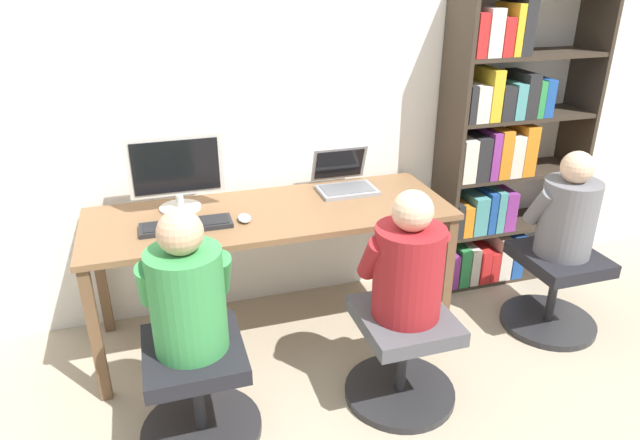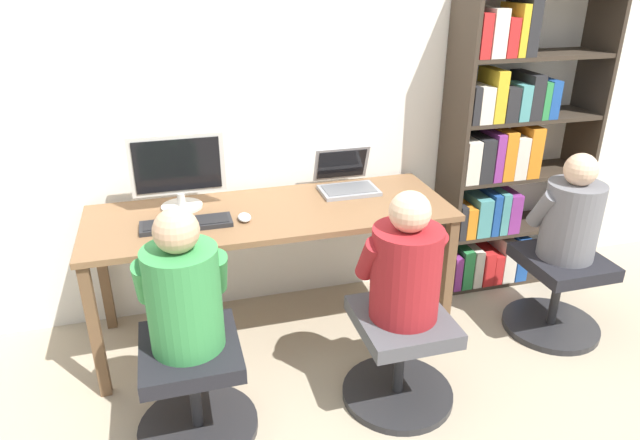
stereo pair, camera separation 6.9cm
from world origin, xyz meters
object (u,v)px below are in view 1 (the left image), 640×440
(desktop_monitor, at_px, (177,174))
(office_chair_side, at_px, (554,287))
(office_chair_left, at_px, (198,388))
(bookshelf, at_px, (499,154))
(office_chair_right, at_px, (402,353))
(person_at_laptop, at_px, (408,264))
(person_near_shelf, at_px, (568,212))
(person_at_monitor, at_px, (187,292))
(keyboard, at_px, (186,225))
(laptop, at_px, (344,181))

(desktop_monitor, distance_m, office_chair_side, 2.12)
(office_chair_left, height_order, bookshelf, bookshelf)
(office_chair_left, distance_m, office_chair_right, 0.92)
(person_at_laptop, bearing_deg, person_near_shelf, 15.08)
(desktop_monitor, height_order, office_chair_left, desktop_monitor)
(person_at_monitor, relative_size, bookshelf, 0.34)
(office_chair_side, relative_size, person_near_shelf, 0.92)
(bookshelf, bearing_deg, office_chair_right, -138.88)
(keyboard, xyz_separation_m, bookshelf, (1.86, 0.25, 0.10))
(office_chair_left, bearing_deg, person_at_monitor, 90.00)
(person_at_monitor, bearing_deg, keyboard, 84.84)
(laptop, height_order, office_chair_left, laptop)
(person_near_shelf, bearing_deg, person_at_monitor, -172.92)
(keyboard, xyz_separation_m, office_chair_left, (-0.05, -0.57, -0.50))
(desktop_monitor, height_order, laptop, desktop_monitor)
(person_at_laptop, distance_m, person_near_shelf, 1.08)
(person_at_laptop, bearing_deg, office_chair_left, 177.99)
(desktop_monitor, bearing_deg, bookshelf, 0.57)
(person_near_shelf, bearing_deg, laptop, 150.85)
(keyboard, height_order, person_at_monitor, person_at_monitor)
(office_chair_right, relative_size, person_near_shelf, 0.92)
(office_chair_left, bearing_deg, laptop, 41.30)
(laptop, bearing_deg, desktop_monitor, -178.78)
(office_chair_left, xyz_separation_m, person_near_shelf, (1.97, 0.25, 0.45))
(keyboard, relative_size, person_near_shelf, 0.76)
(keyboard, bearing_deg, bookshelf, 7.80)
(keyboard, distance_m, person_at_monitor, 0.57)
(keyboard, relative_size, person_at_laptop, 0.74)
(bookshelf, bearing_deg, person_at_laptop, -139.02)
(person_at_monitor, xyz_separation_m, person_at_laptop, (0.92, -0.04, -0.01))
(office_chair_left, relative_size, person_at_monitor, 0.87)
(office_chair_left, xyz_separation_m, person_at_laptop, (0.92, -0.03, 0.46))
(office_chair_side, bearing_deg, office_chair_right, -164.92)
(office_chair_left, bearing_deg, keyboard, 84.88)
(person_at_monitor, height_order, person_near_shelf, person_at_monitor)
(desktop_monitor, bearing_deg, laptop, 1.22)
(bookshelf, bearing_deg, laptop, 179.98)
(keyboard, height_order, office_chair_side, keyboard)
(person_at_laptop, xyz_separation_m, office_chair_side, (1.04, 0.28, -0.46))
(keyboard, height_order, bookshelf, bookshelf)
(person_at_laptop, bearing_deg, bookshelf, 40.98)
(office_chair_side, distance_m, person_near_shelf, 0.45)
(office_chair_right, bearing_deg, bookshelf, 41.12)
(bookshelf, relative_size, office_chair_side, 3.40)
(office_chair_left, height_order, person_at_laptop, person_at_laptop)
(desktop_monitor, relative_size, laptop, 1.49)
(person_at_laptop, distance_m, bookshelf, 1.31)
(person_near_shelf, bearing_deg, bookshelf, 95.83)
(laptop, bearing_deg, person_near_shelf, -29.15)
(keyboard, relative_size, office_chair_side, 0.83)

